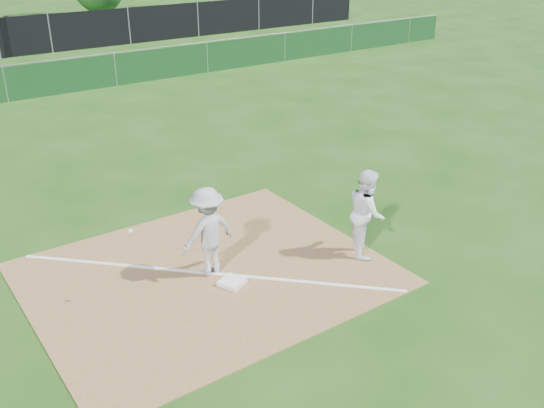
{
  "coord_description": "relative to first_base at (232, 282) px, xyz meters",
  "views": [
    {
      "loc": [
        -4.4,
        -7.24,
        5.7
      ],
      "look_at": [
        1.42,
        1.0,
        1.0
      ],
      "focal_mm": 40.0,
      "sensor_mm": 36.0,
      "label": 1
    }
  ],
  "objects": [
    {
      "name": "runner",
      "position": [
        2.66,
        -0.46,
        0.78
      ],
      "size": [
        0.97,
        1.03,
        1.68
      ],
      "primitive_type": "imported",
      "rotation": [
        0.0,
        0.0,
        1.0
      ],
      "color": "white",
      "rests_on": "ground"
    },
    {
      "name": "foul_line",
      "position": [
        -0.17,
        0.57,
        -0.04
      ],
      "size": [
        5.01,
        5.01,
        0.01
      ],
      "primitive_type": "cube",
      "rotation": [
        0.0,
        0.0,
        0.79
      ],
      "color": "white",
      "rests_on": "infield_dirt"
    },
    {
      "name": "ground",
      "position": [
        -0.17,
        9.57,
        -0.06
      ],
      "size": [
        90.0,
        90.0,
        0.0
      ],
      "primitive_type": "plane",
      "color": "#1A420E",
      "rests_on": "ground"
    },
    {
      "name": "play_at_first",
      "position": [
        -0.11,
        0.57,
        0.77
      ],
      "size": [
        2.01,
        0.7,
        1.63
      ],
      "color": "#BCBCBE",
      "rests_on": "infield_dirt"
    },
    {
      "name": "infield_dirt",
      "position": [
        -0.17,
        0.57,
        -0.05
      ],
      "size": [
        6.0,
        5.0,
        0.02
      ],
      "primitive_type": "cube",
      "color": "brown",
      "rests_on": "ground"
    },
    {
      "name": "first_base",
      "position": [
        0.0,
        0.0,
        0.0
      ],
      "size": [
        0.51,
        0.51,
        0.08
      ],
      "primitive_type": "cube",
      "rotation": [
        0.0,
        0.0,
        0.43
      ],
      "color": "white",
      "rests_on": "infield_dirt"
    },
    {
      "name": "car_right",
      "position": [
        4.95,
        26.6,
        0.58
      ],
      "size": [
        4.61,
        2.66,
        1.26
      ],
      "primitive_type": "imported",
      "rotation": [
        0.0,
        0.0,
        1.35
      ],
      "color": "black",
      "rests_on": "parking_lot"
    },
    {
      "name": "green_fence",
      "position": [
        -0.17,
        14.57,
        0.54
      ],
      "size": [
        44.0,
        0.05,
        1.2
      ],
      "primitive_type": "cube",
      "color": "#0E3414",
      "rests_on": "ground"
    }
  ]
}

